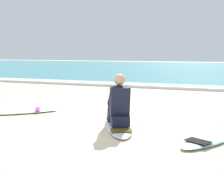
{
  "coord_description": "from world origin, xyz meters",
  "views": [
    {
      "loc": [
        3.03,
        -4.97,
        1.4
      ],
      "look_at": [
        0.58,
        1.55,
        0.55
      ],
      "focal_mm": 47.05,
      "sensor_mm": 36.0,
      "label": 1
    }
  ],
  "objects_px": {
    "surfboard_main": "(118,122)",
    "surfboard_spare_near": "(10,112)",
    "surfer_seated": "(119,105)",
    "surfboard_spare_far": "(220,134)"
  },
  "relations": [
    {
      "from": "surfboard_spare_far",
      "to": "surfboard_spare_near",
      "type": "bearing_deg",
      "value": 176.64
    },
    {
      "from": "surfboard_spare_far",
      "to": "surfboard_main",
      "type": "bearing_deg",
      "value": 173.82
    },
    {
      "from": "surfboard_main",
      "to": "surfboard_spare_near",
      "type": "relative_size",
      "value": 1.11
    },
    {
      "from": "surfer_seated",
      "to": "surfboard_spare_far",
      "type": "relative_size",
      "value": 0.42
    },
    {
      "from": "surfer_seated",
      "to": "surfboard_spare_near",
      "type": "bearing_deg",
      "value": 172.07
    },
    {
      "from": "surfboard_spare_near",
      "to": "surfboard_spare_far",
      "type": "bearing_deg",
      "value": -3.36
    },
    {
      "from": "surfboard_main",
      "to": "surfboard_spare_near",
      "type": "height_order",
      "value": "same"
    },
    {
      "from": "surfboard_spare_near",
      "to": "surfboard_spare_far",
      "type": "xyz_separation_m",
      "value": [
        4.56,
        -0.27,
        -0.0
      ]
    },
    {
      "from": "surfboard_main",
      "to": "surfer_seated",
      "type": "relative_size",
      "value": 2.45
    },
    {
      "from": "surfer_seated",
      "to": "surfboard_spare_far",
      "type": "distance_m",
      "value": 1.81
    }
  ]
}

